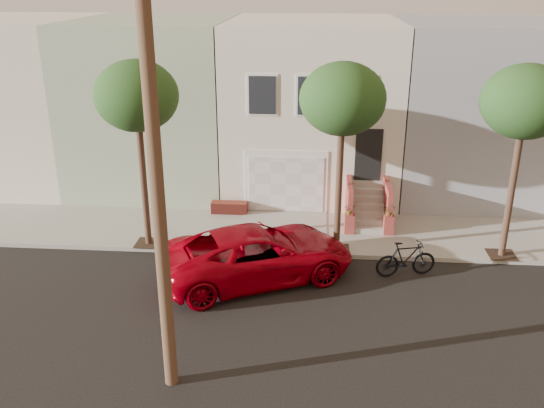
{
  "coord_description": "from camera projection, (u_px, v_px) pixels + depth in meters",
  "views": [
    {
      "loc": [
        0.2,
        -14.21,
        8.87
      ],
      "look_at": [
        -1.12,
        3.0,
        2.1
      ],
      "focal_mm": 38.66,
      "sensor_mm": 36.0,
      "label": 1
    }
  ],
  "objects": [
    {
      "name": "tree_right",
      "position": [
        525.0,
        103.0,
        17.68
      ],
      "size": [
        2.7,
        2.57,
        6.3
      ],
      "color": "#2D2116",
      "rests_on": "sidewalk"
    },
    {
      "name": "tree_mid",
      "position": [
        343.0,
        100.0,
        18.07
      ],
      "size": [
        2.7,
        2.57,
        6.3
      ],
      "color": "#2D2116",
      "rests_on": "sidewalk"
    },
    {
      "name": "motorcycle",
      "position": [
        406.0,
        259.0,
        18.31
      ],
      "size": [
        2.03,
        1.0,
        1.17
      ],
      "primitive_type": "imported",
      "rotation": [
        0.0,
        0.0,
        1.81
      ],
      "color": "black",
      "rests_on": "ground"
    },
    {
      "name": "tree_left",
      "position": [
        137.0,
        97.0,
        18.53
      ],
      "size": [
        2.7,
        2.57,
        6.3
      ],
      "color": "#2D2116",
      "rests_on": "sidewalk"
    },
    {
      "name": "pickup_truck",
      "position": [
        257.0,
        254.0,
        18.07
      ],
      "size": [
        6.6,
        5.01,
        1.67
      ],
      "primitive_type": "imported",
      "rotation": [
        0.0,
        0.0,
        2.0
      ],
      "color": "#9D000F",
      "rests_on": "ground"
    },
    {
      "name": "house_row",
      "position": [
        312.0,
        103.0,
        25.49
      ],
      "size": [
        33.1,
        11.7,
        7.0
      ],
      "color": "beige",
      "rests_on": "sidewalk"
    },
    {
      "name": "sidewalk",
      "position": [
        307.0,
        233.0,
        21.38
      ],
      "size": [
        40.0,
        3.7,
        0.15
      ],
      "primitive_type": "cube",
      "color": "gray",
      "rests_on": "ground"
    },
    {
      "name": "ground",
      "position": [
        304.0,
        313.0,
        16.44
      ],
      "size": [
        90.0,
        90.0,
        0.0
      ],
      "primitive_type": "plane",
      "color": "black",
      "rests_on": "ground"
    }
  ]
}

